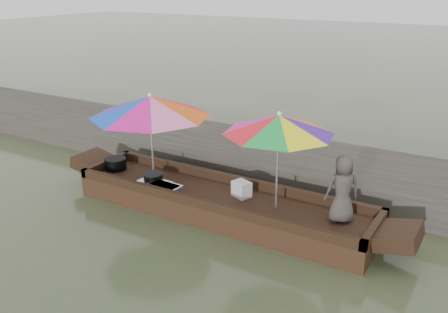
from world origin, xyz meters
The scene contains 11 objects.
water centered at (0.00, 0.00, 0.00)m, with size 80.00×80.00×0.00m, color #3F4E2D.
dock centered at (0.00, 2.20, 0.25)m, with size 22.00×2.20×0.50m, color #2D2B26.
boat_hull centered at (0.00, 0.00, 0.17)m, with size 5.12×1.20×0.35m, color black.
cooking_pot centered at (-2.31, 0.02, 0.46)m, with size 0.40×0.40×0.21m, color black.
tray_crayfish centered at (-0.94, -0.31, 0.39)m, with size 0.57×0.39×0.09m, color silver.
tray_scallop centered at (-1.22, -0.22, 0.38)m, with size 0.57×0.39×0.06m, color silver.
charcoal_grill centered at (-1.30, -0.13, 0.43)m, with size 0.33×0.33×0.16m, color black.
supply_bag centered at (0.31, 0.14, 0.48)m, with size 0.28×0.22×0.26m, color silver.
vendor centered at (1.97, 0.12, 0.86)m, with size 0.50×0.33×1.03m, color #3D3732.
umbrella_bow centered at (-1.39, 0.00, 1.12)m, with size 2.07×2.07×1.55m, color #FF5B0C, non-canonical shape.
umbrella_stern centered at (0.99, 0.00, 1.12)m, with size 1.67×1.67×1.55m, color #4914A5, non-canonical shape.
Camera 1 is at (3.88, -6.40, 3.71)m, focal length 40.00 mm.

